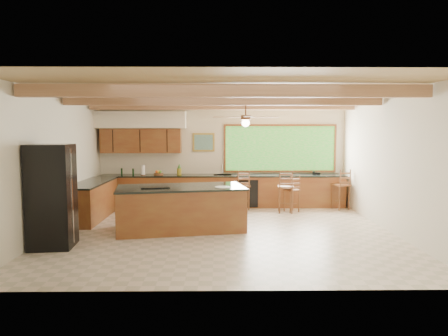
{
  "coord_description": "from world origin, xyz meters",
  "views": [
    {
      "loc": [
        -0.11,
        -8.51,
        2.17
      ],
      "look_at": [
        0.02,
        0.8,
        1.31
      ],
      "focal_mm": 32.0,
      "sensor_mm": 36.0,
      "label": 1
    }
  ],
  "objects": [
    {
      "name": "bar_stool_a",
      "position": [
        0.53,
        2.39,
        0.66
      ],
      "size": [
        0.48,
        0.48,
        1.11
      ],
      "rotation": [
        0.0,
        0.0,
        0.23
      ],
      "color": "brown",
      "rests_on": "ground"
    },
    {
      "name": "refrigerator",
      "position": [
        -3.22,
        -1.13,
        0.97
      ],
      "size": [
        0.81,
        0.79,
        1.93
      ],
      "rotation": [
        0.0,
        0.0,
        0.09
      ],
      "color": "black",
      "rests_on": "ground"
    },
    {
      "name": "bar_stool_c",
      "position": [
        1.86,
        2.05,
        0.59
      ],
      "size": [
        0.47,
        0.47,
        0.99
      ],
      "rotation": [
        0.0,
        0.0,
        0.43
      ],
      "color": "brown",
      "rests_on": "ground"
    },
    {
      "name": "counter_run",
      "position": [
        -0.82,
        2.52,
        0.46
      ],
      "size": [
        7.12,
        3.1,
        1.24
      ],
      "color": "brown",
      "rests_on": "ground"
    },
    {
      "name": "island",
      "position": [
        -0.94,
        0.18,
        0.48
      ],
      "size": [
        2.94,
        1.75,
        0.98
      ],
      "rotation": [
        0.0,
        0.0,
        0.17
      ],
      "color": "brown",
      "rests_on": "ground"
    },
    {
      "name": "room_shell",
      "position": [
        -0.17,
        0.65,
        2.21
      ],
      "size": [
        7.27,
        6.54,
        3.02
      ],
      "color": "beige",
      "rests_on": "ground"
    },
    {
      "name": "bar_stool_d",
      "position": [
        3.3,
        2.39,
        0.67
      ],
      "size": [
        0.52,
        0.52,
        1.13
      ],
      "rotation": [
        0.0,
        0.0,
        0.33
      ],
      "color": "brown",
      "rests_on": "ground"
    },
    {
      "name": "bar_stool_b",
      "position": [
        1.68,
        1.96,
        0.68
      ],
      "size": [
        0.46,
        0.46,
        1.15
      ],
      "rotation": [
        0.0,
        0.0,
        -0.11
      ],
      "color": "brown",
      "rests_on": "ground"
    },
    {
      "name": "ground",
      "position": [
        0.0,
        0.0,
        0.0
      ],
      "size": [
        7.2,
        7.2,
        0.0
      ],
      "primitive_type": "plane",
      "color": "beige",
      "rests_on": "ground"
    }
  ]
}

